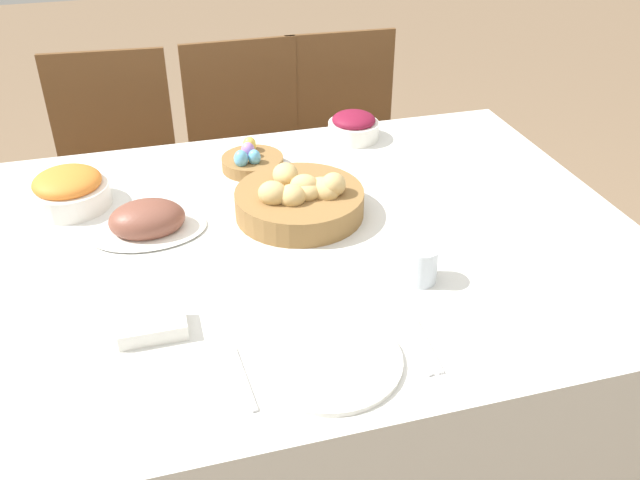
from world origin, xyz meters
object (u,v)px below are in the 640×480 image
chair_far_center (251,162)px  spoon (426,343)px  chair_far_right (347,150)px  chair_far_left (118,178)px  drinking_cup (421,264)px  dinner_plate (330,360)px  beet_salad_bowl (354,126)px  ham_platter (148,221)px  bread_basket (300,200)px  butter_dish (152,326)px  fork (243,378)px  knife (411,346)px  carrot_bowl (69,190)px  egg_basket (252,160)px

chair_far_center → spoon: size_ratio=5.53×
chair_far_right → chair_far_left: 0.86m
spoon → drinking_cup: drinking_cup is taller
chair_far_left → dinner_plate: (0.38, -1.39, 0.27)m
chair_far_left → beet_salad_bowl: bearing=-28.2°
ham_platter → spoon: 0.72m
bread_basket → butter_dish: size_ratio=2.44×
fork → drinking_cup: (0.41, 0.19, 0.04)m
chair_far_left → ham_platter: bearing=-79.1°
chair_far_right → ham_platter: size_ratio=3.36×
ham_platter → butter_dish: (-0.02, -0.38, -0.01)m
chair_far_left → bread_basket: (0.46, -0.86, 0.31)m
ham_platter → dinner_plate: size_ratio=1.03×
spoon → knife: bearing=-176.3°
beet_salad_bowl → knife: (-0.19, -0.92, -0.04)m
chair_far_center → knife: bearing=-88.0°
knife → butter_dish: (-0.46, 0.17, 0.01)m
beet_salad_bowl → knife: size_ratio=0.92×
beet_salad_bowl → bread_basket: bearing=-123.7°
carrot_bowl → spoon: size_ratio=1.19×
dinner_plate → knife: size_ratio=1.60×
chair_far_right → chair_far_left: (-0.86, -0.00, 0.00)m
chair_far_right → fork: 1.55m
bread_basket → egg_basket: size_ratio=1.85×
chair_far_left → knife: 1.51m
ham_platter → knife: bearing=-50.8°
drinking_cup → fork: bearing=-155.0°
bread_basket → carrot_bowl: bearing=160.0°
dinner_plate → butter_dish: (-0.30, 0.17, 0.01)m
dinner_plate → chair_far_left: bearing=105.3°
egg_basket → fork: egg_basket is taller
chair_far_center → drinking_cup: 1.24m
chair_far_right → dinner_plate: 1.49m
knife → drinking_cup: drinking_cup is taller
butter_dish → dinner_plate: bearing=-29.2°
chair_far_right → spoon: size_ratio=5.53×
chair_far_right → spoon: bearing=-99.8°
butter_dish → fork: bearing=-49.5°
chair_far_right → carrot_bowl: bearing=-142.8°
egg_basket → knife: (0.15, -0.81, -0.02)m
chair_far_right → carrot_bowl: 1.19m
drinking_cup → spoon: bearing=-109.2°
chair_far_right → drinking_cup: (-0.22, -1.20, 0.31)m
ham_platter → spoon: size_ratio=1.64×
egg_basket → drinking_cup: bearing=-68.3°
spoon → bread_basket: bearing=105.6°
chair_far_right → fork: chair_far_right is taller
beet_salad_bowl → spoon: (-0.16, -0.92, -0.04)m
carrot_bowl → dinner_plate: carrot_bowl is taller
egg_basket → drinking_cup: size_ratio=2.11×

